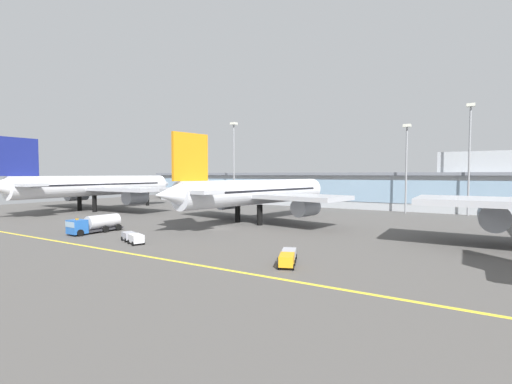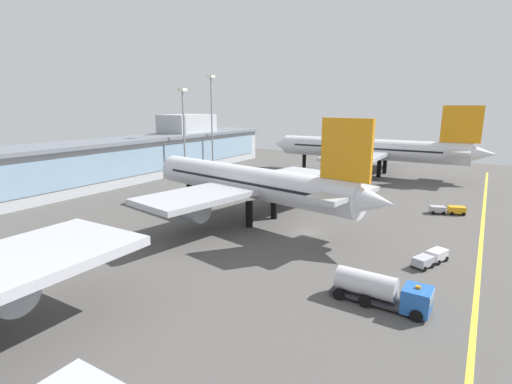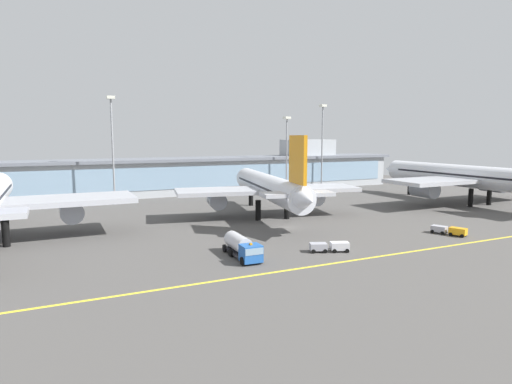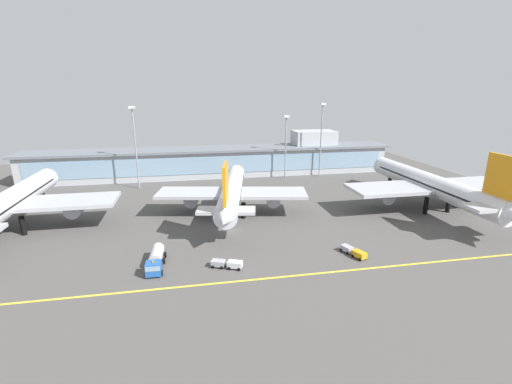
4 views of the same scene
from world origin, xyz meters
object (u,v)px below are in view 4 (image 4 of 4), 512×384
Objects in this scene: airliner_near_right at (232,191)px; fuel_tanker_truck at (156,260)px; service_truck_far at (227,264)px; apron_light_mast_west at (321,130)px; airliner_far_right at (431,185)px; baggage_tug_near at (354,252)px; apron_light_mast_centre at (286,138)px; airliner_near_left at (9,203)px; apron_light_mast_east at (135,137)px.

airliner_near_right reaches higher than fuel_tanker_truck.
apron_light_mast_west is (41.16, 63.64, 16.16)m from service_truck_far.
airliner_far_right reaches higher than airliner_near_right.
apron_light_mast_west is (-15.36, 41.06, 10.31)m from airliner_far_right.
fuel_tanker_truck reaches higher than baggage_tug_near.
apron_light_mast_centre is at bearing -23.52° from airliner_near_right.
airliner_near_left is 95.01m from apron_light_mast_west.
airliner_near_right reaches higher than service_truck_far.
apron_light_mast_west is 63.72m from apron_light_mast_east.
service_truck_far is at bearing -120.23° from airliner_near_left.
fuel_tanker_truck is at bearing -131.34° from apron_light_mast_west.
airliner_near_right is at bearing 83.82° from airliner_far_right.
baggage_tug_near is at bearing 88.58° from fuel_tanker_truck.
airliner_near_right is 34.59m from baggage_tug_near.
apron_light_mast_centre reaches higher than airliner_near_left.
airliner_near_right is at bearing -124.28° from apron_light_mast_centre.
airliner_near_right is 0.83× the size of airliner_far_right.
airliner_near_right is 41.65m from apron_light_mast_east.
airliner_far_right reaches higher than baggage_tug_near.
apron_light_mast_east reaches higher than airliner_near_right.
service_truck_far is 69.38m from apron_light_mast_centre.
baggage_tug_near and service_truck_far have the same top height.
airliner_near_left is at bearing -131.48° from baggage_tug_near.
apron_light_mast_west reaches higher than airliner_far_right.
apron_light_mast_centre is 0.86× the size of apron_light_mast_east.
airliner_near_left is 75.02m from baggage_tug_near.
airliner_far_right reaches higher than fuel_tanker_truck.
airliner_far_right is at bearing -69.49° from apron_light_mast_west.
apron_light_mast_centre reaches higher than fuel_tanker_truck.
airliner_far_right is at bearing 103.61° from baggage_tug_near.
service_truck_far is 77.50m from apron_light_mast_west.
airliner_near_left is 53.04m from service_truck_far.
airliner_far_right is at bearing -53.79° from apron_light_mast_centre.
apron_light_mast_east is (-46.81, 57.78, 15.98)m from baggage_tug_near.
service_truck_far is (-4.32, -27.98, -5.30)m from airliner_near_right.
airliner_near_left is at bearing 171.65° from service_truck_far.
airliner_near_left is 81.87m from apron_light_mast_centre.
apron_light_mast_west reaches higher than airliner_near_right.
baggage_tug_near is at bearing -50.99° from apron_light_mast_east.
apron_light_mast_centre reaches higher than airliner_near_right.
airliner_near_right is at bearing -164.94° from baggage_tug_near.
service_truck_far is at bearing 111.49° from airliner_far_right.
airliner_near_right is 52.48m from airliner_far_right.
fuel_tanker_truck is 82.82m from apron_light_mast_west.
baggage_tug_near is at bearing -110.53° from airliner_near_left.
baggage_tug_near is (70.12, -26.02, -5.79)m from airliner_near_left.
apron_light_mast_west is at bearing 140.58° from fuel_tanker_truck.
apron_light_mast_centre reaches higher than baggage_tug_near.
apron_light_mast_east reaches higher than fuel_tanker_truck.
fuel_tanker_truck is 37.15m from baggage_tug_near.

